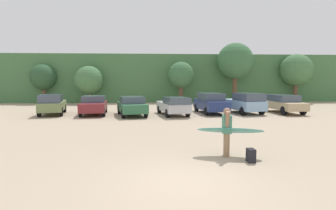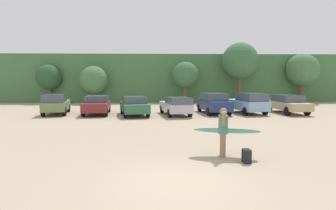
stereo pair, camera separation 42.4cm
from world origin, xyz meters
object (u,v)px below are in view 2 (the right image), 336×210
Objects in this scene: parked_car_sky_blue at (248,103)px; parked_car_tan at (287,103)px; parked_car_navy at (214,103)px; backpack_dropped at (247,156)px; parked_car_silver at (176,105)px; parked_car_maroon at (97,105)px; parked_car_forest_green at (134,105)px; surfboard_teal at (227,131)px; person_adult at (223,129)px; parked_car_olive_green at (56,104)px.

parked_car_tan is (3.29, 0.16, -0.06)m from parked_car_sky_blue.
backpack_dropped is (-1.59, -13.60, -0.65)m from parked_car_navy.
parked_car_silver is 5.96m from parked_car_sky_blue.
parked_car_maroon is 12.14m from parked_car_sky_blue.
parked_car_silver is at bearing -102.82° from parked_car_forest_green.
surfboard_teal is at bearing 164.35° from parked_car_navy.
parked_car_silver is 11.67m from person_adult.
parked_car_olive_green is at bearing 73.45° from parked_car_silver.
parked_car_maroon is 1.79× the size of surfboard_teal.
parked_car_sky_blue is 13.46m from person_adult.
person_adult is at bearing 143.08° from parked_car_tan.
person_adult reaches higher than parked_car_maroon.
backpack_dropped is at bearing 136.91° from person_adult.
parked_car_maroon is 1.01× the size of parked_car_forest_green.
parked_car_maroon is 2.51× the size of person_adult.
parked_car_tan is (12.39, 1.00, 0.03)m from parked_car_forest_green.
parked_car_sky_blue is 14.04m from backpack_dropped.
parked_car_navy is at bearing -86.12° from surfboard_teal.
parked_car_maroon is 6.31m from parked_car_silver.
parked_car_tan is (6.05, -0.11, -0.06)m from parked_car_navy.
parked_car_navy is at bearing -89.10° from person_adult.
parked_car_silver is 1.00× the size of parked_car_navy.
parked_car_olive_green is 6.32m from parked_car_forest_green.
parked_car_navy is 2.55× the size of person_adult.
parked_car_navy is at bearing 85.15° from parked_car_tan.
parked_car_olive_green is 0.99× the size of parked_car_sky_blue.
parked_car_sky_blue is at bearing -96.80° from parked_car_forest_green.
surfboard_teal is at bearing -167.12° from person_adult.
parked_car_olive_green is at bearing 86.46° from parked_car_tan.
parked_car_navy is at bearing -100.36° from parked_car_olive_green.
parked_car_silver is (3.21, -0.04, -0.01)m from parked_car_forest_green.
parked_car_olive_green is 9.51m from parked_car_silver.
parked_car_navy is 12.96m from person_adult.
parked_car_olive_green is at bearing 69.77° from parked_car_forest_green.
parked_car_olive_green is 0.96× the size of parked_car_silver.
backpack_dropped is (4.75, -12.49, -0.55)m from parked_car_forest_green.
parked_car_navy is 13.70m from backpack_dropped.
parked_car_sky_blue reaches higher than surfboard_teal.
parked_car_maroon reaches higher than parked_car_forest_green.
parked_car_tan reaches higher than surfboard_teal.
parked_car_olive_green is at bearing 129.42° from backpack_dropped.
parked_car_maroon is at bearing -46.73° from surfboard_teal.
parked_car_tan is 2.65× the size of person_adult.
parked_car_maroon is 9.73× the size of backpack_dropped.
parked_car_forest_green is 0.97× the size of parked_car_navy.
parked_car_olive_green is 15.36m from parked_car_sky_blue.
person_adult is (-4.96, -12.51, 0.11)m from parked_car_sky_blue.
parked_car_olive_green reaches higher than parked_car_tan.
parked_car_sky_blue reaches higher than parked_car_olive_green.
parked_car_sky_blue reaches higher than parked_car_forest_green.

